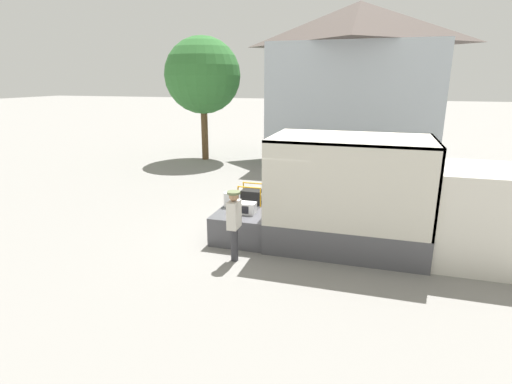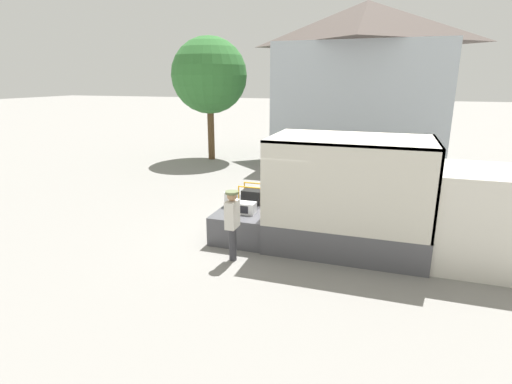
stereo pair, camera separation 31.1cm
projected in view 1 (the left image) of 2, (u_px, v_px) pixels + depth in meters
ground_plane at (273, 237)px, 11.34m from camera, size 160.00×160.00×0.00m
box_truck at (418, 217)px, 10.04m from camera, size 6.26×2.49×2.93m
tailgate_deck at (248, 221)px, 11.44m from camera, size 1.52×2.36×0.79m
microwave at (247, 208)px, 10.84m from camera, size 0.50×0.35×0.30m
portable_generator at (252, 197)px, 11.67m from camera, size 0.71×0.52×0.57m
orange_bucket at (229, 199)px, 11.42m from camera, size 0.31×0.31×0.42m
worker_person at (234, 219)px, 9.57m from camera, size 0.32×0.44×1.77m
house_backdrop at (355, 83)px, 21.10m from camera, size 8.49×7.36×8.11m
street_tree at (203, 76)px, 21.07m from camera, size 4.00×4.00×6.50m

